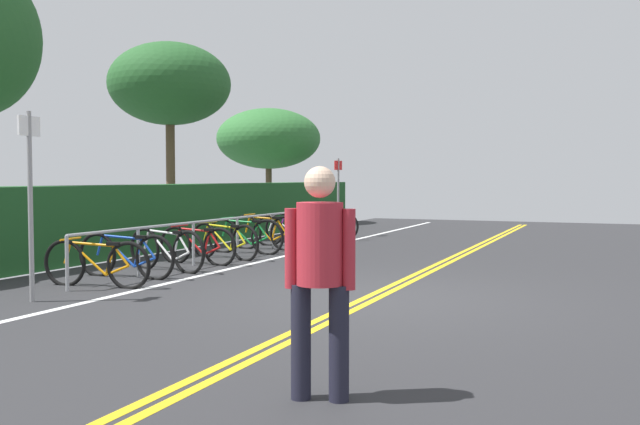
{
  "coord_description": "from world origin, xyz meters",
  "views": [
    {
      "loc": [
        -8.59,
        -2.89,
        1.53
      ],
      "look_at": [
        3.68,
        2.32,
        0.88
      ],
      "focal_mm": 39.75,
      "sensor_mm": 36.0,
      "label": 1
    }
  ],
  "objects_px": {
    "bicycle_3": "(197,245)",
    "sign_post_far": "(338,189)",
    "bicycle_1": "(126,256)",
    "pedestrian": "(320,267)",
    "bicycle_9": "(324,225)",
    "bicycle_0": "(96,263)",
    "tree_extra": "(269,139)",
    "sign_post_near": "(30,188)",
    "bicycle_4": "(224,241)",
    "tree_far_right": "(170,85)",
    "bicycle_8": "(303,228)",
    "bicycle_5": "(245,236)",
    "bike_rack": "(237,226)",
    "bicycle_7": "(292,231)",
    "bicycle_6": "(266,232)",
    "bicycle_2": "(166,250)"
  },
  "relations": [
    {
      "from": "bicycle_3",
      "to": "sign_post_far",
      "type": "xyz_separation_m",
      "value": [
        6.51,
        -0.11,
        0.9
      ]
    },
    {
      "from": "bicycle_1",
      "to": "pedestrian",
      "type": "xyz_separation_m",
      "value": [
        -4.33,
        -5.07,
        0.58
      ]
    },
    {
      "from": "bicycle_9",
      "to": "pedestrian",
      "type": "xyz_separation_m",
      "value": [
        -11.76,
        -4.89,
        0.57
      ]
    },
    {
      "from": "bicycle_0",
      "to": "tree_extra",
      "type": "distance_m",
      "value": 14.27
    },
    {
      "from": "sign_post_near",
      "to": "bicycle_4",
      "type": "bearing_deg",
      "value": 2.51
    },
    {
      "from": "bicycle_3",
      "to": "sign_post_far",
      "type": "bearing_deg",
      "value": -0.99
    },
    {
      "from": "sign_post_near",
      "to": "tree_far_right",
      "type": "distance_m",
      "value": 9.86
    },
    {
      "from": "bicycle_4",
      "to": "sign_post_far",
      "type": "distance_m",
      "value": 5.66
    },
    {
      "from": "bicycle_8",
      "to": "bicycle_4",
      "type": "bearing_deg",
      "value": 179.91
    },
    {
      "from": "bicycle_4",
      "to": "bicycle_5",
      "type": "xyz_separation_m",
      "value": [
        0.96,
        0.09,
        0.02
      ]
    },
    {
      "from": "bicycle_5",
      "to": "bicycle_8",
      "type": "bearing_deg",
      "value": -2.09
    },
    {
      "from": "bike_rack",
      "to": "bicycle_9",
      "type": "xyz_separation_m",
      "value": [
        4.18,
        -0.08,
        -0.24
      ]
    },
    {
      "from": "bicycle_3",
      "to": "tree_extra",
      "type": "xyz_separation_m",
      "value": [
        10.63,
        4.03,
        2.51
      ]
    },
    {
      "from": "bicycle_1",
      "to": "sign_post_far",
      "type": "bearing_deg",
      "value": -1.25
    },
    {
      "from": "bicycle_4",
      "to": "bicycle_7",
      "type": "height_order",
      "value": "bicycle_7"
    },
    {
      "from": "bicycle_3",
      "to": "bicycle_8",
      "type": "xyz_separation_m",
      "value": [
        4.52,
        -0.01,
        0.02
      ]
    },
    {
      "from": "bicycle_4",
      "to": "bicycle_6",
      "type": "distance_m",
      "value": 1.82
    },
    {
      "from": "bicycle_2",
      "to": "bicycle_6",
      "type": "height_order",
      "value": "bicycle_6"
    },
    {
      "from": "bicycle_3",
      "to": "bicycle_4",
      "type": "distance_m",
      "value": 0.93
    },
    {
      "from": "bicycle_2",
      "to": "tree_far_right",
      "type": "height_order",
      "value": "tree_far_right"
    },
    {
      "from": "bicycle_2",
      "to": "bicycle_3",
      "type": "relative_size",
      "value": 1.06
    },
    {
      "from": "bicycle_4",
      "to": "bicycle_3",
      "type": "bearing_deg",
      "value": 179.94
    },
    {
      "from": "sign_post_far",
      "to": "pedestrian",
      "type": "bearing_deg",
      "value": -158.99
    },
    {
      "from": "bicycle_7",
      "to": "bicycle_1",
      "type": "bearing_deg",
      "value": 178.17
    },
    {
      "from": "bicycle_1",
      "to": "tree_far_right",
      "type": "relative_size",
      "value": 0.36
    },
    {
      "from": "tree_extra",
      "to": "bicycle_4",
      "type": "bearing_deg",
      "value": -157.45
    },
    {
      "from": "bicycle_3",
      "to": "bicycle_6",
      "type": "relative_size",
      "value": 0.95
    },
    {
      "from": "sign_post_near",
      "to": "tree_extra",
      "type": "relative_size",
      "value": 0.61
    },
    {
      "from": "bicycle_2",
      "to": "pedestrian",
      "type": "xyz_separation_m",
      "value": [
        -5.25,
        -4.98,
        0.57
      ]
    },
    {
      "from": "bike_rack",
      "to": "bicycle_2",
      "type": "relative_size",
      "value": 5.28
    },
    {
      "from": "bike_rack",
      "to": "bicycle_3",
      "type": "relative_size",
      "value": 5.61
    },
    {
      "from": "bicycle_6",
      "to": "tree_far_right",
      "type": "distance_m",
      "value": 5.45
    },
    {
      "from": "bicycle_2",
      "to": "sign_post_far",
      "type": "distance_m",
      "value": 7.53
    },
    {
      "from": "bicycle_8",
      "to": "bike_rack",
      "type": "bearing_deg",
      "value": -179.57
    },
    {
      "from": "bike_rack",
      "to": "bicycle_8",
      "type": "xyz_separation_m",
      "value": [
        3.15,
        0.02,
        -0.24
      ]
    },
    {
      "from": "bike_rack",
      "to": "bicycle_9",
      "type": "relative_size",
      "value": 5.11
    },
    {
      "from": "bicycle_6",
      "to": "sign_post_far",
      "type": "distance_m",
      "value": 3.87
    },
    {
      "from": "bicycle_4",
      "to": "bicycle_7",
      "type": "xyz_separation_m",
      "value": [
        2.77,
        -0.11,
        0.01
      ]
    },
    {
      "from": "bicycle_4",
      "to": "sign_post_near",
      "type": "relative_size",
      "value": 0.74
    },
    {
      "from": "bicycle_7",
      "to": "pedestrian",
      "type": "height_order",
      "value": "pedestrian"
    },
    {
      "from": "bicycle_4",
      "to": "bicycle_6",
      "type": "relative_size",
      "value": 1.01
    },
    {
      "from": "bicycle_8",
      "to": "bicycle_7",
      "type": "bearing_deg",
      "value": -172.97
    },
    {
      "from": "bicycle_6",
      "to": "sign_post_near",
      "type": "xyz_separation_m",
      "value": [
        -6.8,
        -0.28,
        1.04
      ]
    },
    {
      "from": "bicycle_4",
      "to": "bicycle_8",
      "type": "distance_m",
      "value": 3.6
    },
    {
      "from": "bicycle_7",
      "to": "bicycle_9",
      "type": "distance_m",
      "value": 1.85
    },
    {
      "from": "bicycle_0",
      "to": "bicycle_6",
      "type": "height_order",
      "value": "bicycle_6"
    },
    {
      "from": "bicycle_8",
      "to": "tree_extra",
      "type": "relative_size",
      "value": 0.46
    },
    {
      "from": "bicycle_5",
      "to": "bicycle_3",
      "type": "bearing_deg",
      "value": -177.29
    },
    {
      "from": "bicycle_9",
      "to": "tree_far_right",
      "type": "height_order",
      "value": "tree_far_right"
    },
    {
      "from": "bike_rack",
      "to": "tree_far_right",
      "type": "bearing_deg",
      "value": 49.52
    }
  ]
}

